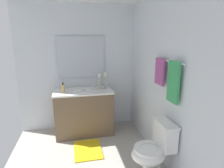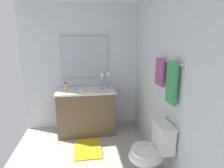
{
  "view_description": "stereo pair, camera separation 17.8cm",
  "coord_description": "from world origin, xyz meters",
  "px_view_note": "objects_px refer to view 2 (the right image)",
  "views": [
    {
      "loc": [
        2.14,
        -0.13,
        1.77
      ],
      "look_at": [
        -0.49,
        0.45,
        1.13
      ],
      "focal_mm": 29.5,
      "sensor_mm": 36.0,
      "label": 1
    },
    {
      "loc": [
        2.18,
        0.04,
        1.77
      ],
      "look_at": [
        -0.49,
        0.45,
        1.13
      ],
      "focal_mm": 29.5,
      "sensor_mm": 36.0,
      "label": 2
    }
  ],
  "objects_px": {
    "candle_holder_short": "(102,81)",
    "towel_center": "(172,83)",
    "sink_basin": "(86,92)",
    "mirror": "(84,57)",
    "vanity_cabinet": "(86,111)",
    "candle_holder_tall": "(108,80)",
    "bath_mat": "(88,149)",
    "toilet": "(151,152)",
    "soap_bottle": "(66,87)",
    "towel_near_vanity": "(160,72)",
    "towel_bar": "(168,62)"
  },
  "relations": [
    {
      "from": "vanity_cabinet",
      "to": "candle_holder_tall",
      "type": "xyz_separation_m",
      "value": [
        -0.06,
        0.43,
        0.6
      ]
    },
    {
      "from": "sink_basin",
      "to": "towel_near_vanity",
      "type": "bearing_deg",
      "value": 44.21
    },
    {
      "from": "soap_bottle",
      "to": "sink_basin",
      "type": "bearing_deg",
      "value": 95.33
    },
    {
      "from": "sink_basin",
      "to": "candle_holder_tall",
      "type": "distance_m",
      "value": 0.48
    },
    {
      "from": "vanity_cabinet",
      "to": "towel_center",
      "type": "height_order",
      "value": "towel_center"
    },
    {
      "from": "towel_bar",
      "to": "bath_mat",
      "type": "distance_m",
      "value": 1.91
    },
    {
      "from": "vanity_cabinet",
      "to": "mirror",
      "type": "xyz_separation_m",
      "value": [
        -0.28,
        0.0,
        1.02
      ]
    },
    {
      "from": "mirror",
      "to": "towel_near_vanity",
      "type": "distance_m",
      "value": 1.66
    },
    {
      "from": "candle_holder_tall",
      "to": "towel_bar",
      "type": "relative_size",
      "value": 0.44
    },
    {
      "from": "vanity_cabinet",
      "to": "towel_center",
      "type": "distance_m",
      "value": 1.92
    },
    {
      "from": "vanity_cabinet",
      "to": "sink_basin",
      "type": "distance_m",
      "value": 0.39
    },
    {
      "from": "vanity_cabinet",
      "to": "soap_bottle",
      "type": "relative_size",
      "value": 6.11
    },
    {
      "from": "soap_bottle",
      "to": "towel_near_vanity",
      "type": "height_order",
      "value": "towel_near_vanity"
    },
    {
      "from": "vanity_cabinet",
      "to": "soap_bottle",
      "type": "height_order",
      "value": "soap_bottle"
    },
    {
      "from": "candle_holder_short",
      "to": "towel_center",
      "type": "distance_m",
      "value": 1.59
    },
    {
      "from": "sink_basin",
      "to": "bath_mat",
      "type": "relative_size",
      "value": 0.67
    },
    {
      "from": "soap_bottle",
      "to": "toilet",
      "type": "distance_m",
      "value": 1.87
    },
    {
      "from": "candle_holder_tall",
      "to": "toilet",
      "type": "distance_m",
      "value": 1.63
    },
    {
      "from": "bath_mat",
      "to": "mirror",
      "type": "bearing_deg",
      "value": 180.0
    },
    {
      "from": "mirror",
      "to": "towel_center",
      "type": "distance_m",
      "value": 1.97
    },
    {
      "from": "soap_bottle",
      "to": "towel_near_vanity",
      "type": "relative_size",
      "value": 0.49
    },
    {
      "from": "sink_basin",
      "to": "mirror",
      "type": "relative_size",
      "value": 0.44
    },
    {
      "from": "toilet",
      "to": "sink_basin",
      "type": "bearing_deg",
      "value": -149.98
    },
    {
      "from": "towel_near_vanity",
      "to": "toilet",
      "type": "bearing_deg",
      "value": -30.02
    },
    {
      "from": "vanity_cabinet",
      "to": "towel_near_vanity",
      "type": "relative_size",
      "value": 2.98
    },
    {
      "from": "mirror",
      "to": "towel_bar",
      "type": "height_order",
      "value": "mirror"
    },
    {
      "from": "candle_holder_tall",
      "to": "candle_holder_short",
      "type": "distance_m",
      "value": 0.12
    },
    {
      "from": "vanity_cabinet",
      "to": "sink_basin",
      "type": "relative_size",
      "value": 2.74
    },
    {
      "from": "mirror",
      "to": "soap_bottle",
      "type": "bearing_deg",
      "value": -49.01
    },
    {
      "from": "toilet",
      "to": "towel_near_vanity",
      "type": "distance_m",
      "value": 1.06
    },
    {
      "from": "candle_holder_tall",
      "to": "towel_center",
      "type": "height_order",
      "value": "towel_center"
    },
    {
      "from": "mirror",
      "to": "candle_holder_tall",
      "type": "height_order",
      "value": "mirror"
    },
    {
      "from": "toilet",
      "to": "bath_mat",
      "type": "bearing_deg",
      "value": -133.52
    },
    {
      "from": "toilet",
      "to": "vanity_cabinet",
      "type": "bearing_deg",
      "value": -149.95
    },
    {
      "from": "toilet",
      "to": "candle_holder_tall",
      "type": "bearing_deg",
      "value": -165.55
    },
    {
      "from": "towel_near_vanity",
      "to": "bath_mat",
      "type": "height_order",
      "value": "towel_near_vanity"
    },
    {
      "from": "towel_bar",
      "to": "vanity_cabinet",
      "type": "bearing_deg",
      "value": -139.89
    },
    {
      "from": "towel_center",
      "to": "vanity_cabinet",
      "type": "bearing_deg",
      "value": -144.27
    },
    {
      "from": "sink_basin",
      "to": "towel_center",
      "type": "bearing_deg",
      "value": 35.7
    },
    {
      "from": "mirror",
      "to": "soap_bottle",
      "type": "distance_m",
      "value": 0.71
    },
    {
      "from": "soap_bottle",
      "to": "bath_mat",
      "type": "height_order",
      "value": "soap_bottle"
    },
    {
      "from": "towel_center",
      "to": "mirror",
      "type": "bearing_deg",
      "value": -149.06
    },
    {
      "from": "vanity_cabinet",
      "to": "towel_bar",
      "type": "distance_m",
      "value": 1.92
    },
    {
      "from": "bath_mat",
      "to": "candle_holder_tall",
      "type": "bearing_deg",
      "value": 147.68
    },
    {
      "from": "toilet",
      "to": "towel_bar",
      "type": "xyz_separation_m",
      "value": [
        -0.17,
        0.22,
        1.15
      ]
    },
    {
      "from": "mirror",
      "to": "towel_center",
      "type": "relative_size",
      "value": 1.78
    },
    {
      "from": "candle_holder_tall",
      "to": "toilet",
      "type": "xyz_separation_m",
      "value": [
        1.44,
        0.37,
        -0.66
      ]
    },
    {
      "from": "sink_basin",
      "to": "bath_mat",
      "type": "distance_m",
      "value": 1.02
    },
    {
      "from": "mirror",
      "to": "candle_holder_short",
      "type": "height_order",
      "value": "mirror"
    },
    {
      "from": "towel_near_vanity",
      "to": "soap_bottle",
      "type": "bearing_deg",
      "value": -126.17
    }
  ]
}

